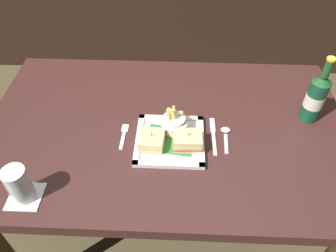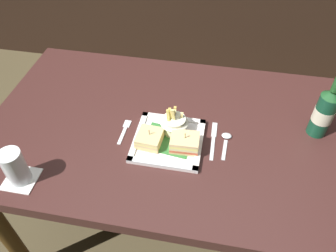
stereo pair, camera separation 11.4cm
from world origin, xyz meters
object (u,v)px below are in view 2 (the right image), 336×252
(square_plate, at_px, (168,141))
(water_glass, at_px, (16,168))
(dining_table, at_px, (168,142))
(spoon, at_px, (226,139))
(fork, at_px, (125,130))
(sandwich_half_right, at_px, (185,143))
(knife, at_px, (213,139))
(sandwich_half_left, at_px, (150,139))
(beer_bottle, at_px, (325,112))
(fries_cup, at_px, (174,122))

(square_plate, bearing_deg, water_glass, -150.39)
(dining_table, xyz_separation_m, spoon, (0.21, -0.03, 0.09))
(water_glass, xyz_separation_m, fork, (0.26, 0.27, -0.06))
(sandwich_half_right, height_order, knife, sandwich_half_right)
(water_glass, bearing_deg, fork, 45.78)
(sandwich_half_right, relative_size, knife, 0.55)
(sandwich_half_right, bearing_deg, knife, 35.18)
(sandwich_half_left, bearing_deg, square_plate, 21.34)
(beer_bottle, distance_m, spoon, 0.34)
(beer_bottle, height_order, fork, beer_bottle)
(spoon, bearing_deg, beer_bottle, 17.60)
(sandwich_half_right, relative_size, beer_bottle, 0.37)
(square_plate, distance_m, beer_bottle, 0.54)
(water_glass, bearing_deg, sandwich_half_left, 30.87)
(dining_table, height_order, water_glass, water_glass)
(knife, bearing_deg, water_glass, -153.88)
(square_plate, bearing_deg, sandwich_half_left, -158.66)
(dining_table, relative_size, beer_bottle, 5.06)
(dining_table, relative_size, fries_cup, 12.36)
(dining_table, xyz_separation_m, fork, (-0.15, -0.05, 0.09))
(sandwich_half_right, relative_size, fries_cup, 0.91)
(dining_table, xyz_separation_m, fries_cup, (0.03, -0.03, 0.14))
(sandwich_half_left, distance_m, knife, 0.23)
(square_plate, distance_m, spoon, 0.20)
(fries_cup, relative_size, spoon, 0.87)
(dining_table, relative_size, knife, 7.42)
(beer_bottle, relative_size, fork, 2.17)
(beer_bottle, height_order, water_glass, beer_bottle)
(fork, xyz_separation_m, spoon, (0.36, 0.02, 0.00))
(square_plate, xyz_separation_m, sandwich_half_right, (0.06, -0.02, 0.03))
(sandwich_half_left, xyz_separation_m, spoon, (0.26, 0.07, -0.03))
(beer_bottle, bearing_deg, dining_table, -172.46)
(sandwich_half_right, xyz_separation_m, beer_bottle, (0.45, 0.17, 0.06))
(spoon, bearing_deg, square_plate, -167.03)
(sandwich_half_left, height_order, fries_cup, fries_cup)
(sandwich_half_left, distance_m, beer_bottle, 0.60)
(knife, distance_m, spoon, 0.04)
(beer_bottle, relative_size, spoon, 2.13)
(dining_table, bearing_deg, knife, -11.04)
(square_plate, xyz_separation_m, spoon, (0.20, 0.05, -0.00))
(water_glass, relative_size, spoon, 0.99)
(knife, relative_size, spoon, 1.45)
(water_glass, bearing_deg, square_plate, 29.61)
(dining_table, xyz_separation_m, water_glass, (-0.41, -0.32, 0.15))
(spoon, bearing_deg, fries_cup, 179.53)
(dining_table, distance_m, sandwich_half_left, 0.16)
(square_plate, distance_m, sandwich_half_left, 0.07)
(sandwich_half_left, height_order, spoon, sandwich_half_left)
(sandwich_half_left, bearing_deg, dining_table, 65.78)
(square_plate, xyz_separation_m, beer_bottle, (0.51, 0.14, 0.09))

